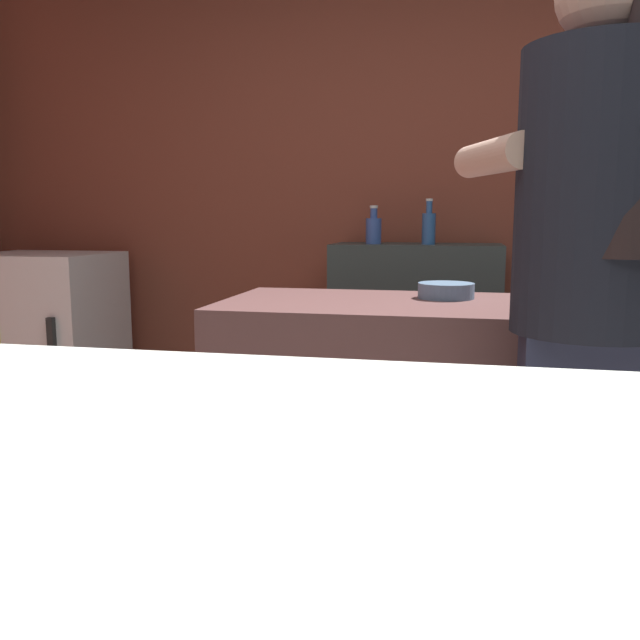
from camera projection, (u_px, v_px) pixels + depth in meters
wall_back at (462, 182)px, 3.26m from camera, size 5.20×0.10×2.70m
prep_counter at (574, 463)px, 1.96m from camera, size 2.10×0.60×0.93m
back_shelf at (414, 356)px, 3.15m from camera, size 0.77×0.36×1.06m
mini_fridge at (47, 353)px, 3.36m from camera, size 0.65×0.58×1.00m
bartender at (593, 294)px, 1.44m from camera, size 0.50×0.56×1.75m
mixing_bowl at (446, 291)px, 2.07m from camera, size 0.17×0.17×0.05m
bottle_vinegar at (429, 227)px, 3.01m from camera, size 0.06×0.06×0.20m
bottle_soy at (374, 229)px, 3.08m from camera, size 0.07×0.07×0.17m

